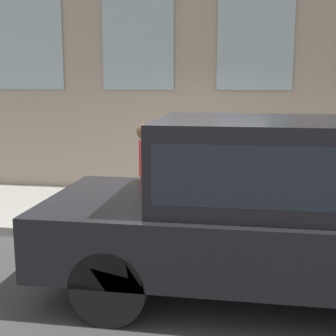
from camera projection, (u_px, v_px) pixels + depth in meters
ground_plane at (172, 246)px, 6.40m from camera, size 80.00×80.00×0.00m
sidewalk at (185, 214)px, 7.71m from camera, size 2.73×60.00×0.13m
fire_hydrant at (192, 201)px, 6.63m from camera, size 0.37×0.47×0.80m
person at (145, 164)px, 6.90m from camera, size 0.36×0.24×1.48m
parked_car_charcoal_near at (263, 201)px, 4.80m from camera, size 1.97×4.48×1.85m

